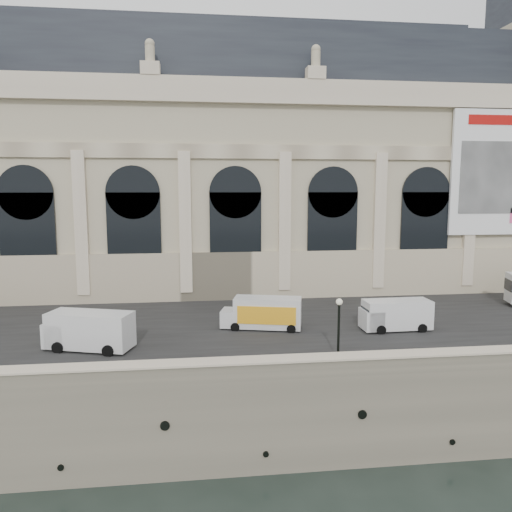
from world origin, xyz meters
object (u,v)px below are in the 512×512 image
(van_c, at_px, (393,315))
(lamp_right, at_px, (339,331))
(van_b, at_px, (85,331))
(box_truck, at_px, (263,313))

(van_c, bearing_deg, lamp_right, -134.07)
(van_c, bearing_deg, van_b, -175.19)
(van_c, xyz_separation_m, lamp_right, (-6.47, -6.68, 0.88))
(van_b, xyz_separation_m, van_c, (23.57, 1.98, -0.13))
(van_b, relative_size, box_truck, 0.96)
(lamp_right, bearing_deg, van_c, 45.93)
(van_b, bearing_deg, box_truck, 15.45)
(van_c, xyz_separation_m, box_truck, (-10.33, 1.68, 0.05))
(box_truck, relative_size, lamp_right, 1.58)
(box_truck, bearing_deg, van_c, -9.23)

